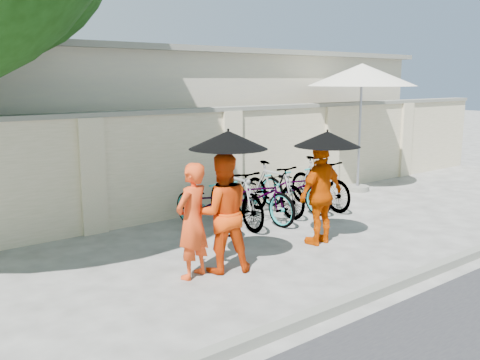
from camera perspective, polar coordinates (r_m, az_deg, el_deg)
ground at (r=7.64m, az=1.29°, el=-9.44°), size 80.00×80.00×0.00m
kerb at (r=6.50m, az=11.19°, el=-12.80°), size 40.00×0.16×0.12m
compound_wall at (r=10.48m, az=-5.71°, el=1.69°), size 20.00×0.30×2.00m
building_behind at (r=14.18m, az=-10.75°, el=6.33°), size 14.00×6.00×3.20m
monk_left at (r=7.13m, az=-5.12°, el=-4.36°), size 0.66×0.54×1.56m
monk_center at (r=7.33m, az=-1.92°, el=-3.53°), size 0.99×0.89×1.66m
parasol_center at (r=7.11m, az=-1.27°, el=4.31°), size 1.06×1.06×1.02m
monk_right at (r=8.66m, az=8.63°, el=-1.51°), size 0.98×0.47×1.63m
parasol_right at (r=8.48m, az=9.28°, el=4.36°), size 1.05×1.05×0.91m
patio_umbrella at (r=12.89m, az=12.87°, el=10.74°), size 2.74×2.74×2.99m
bike_0 at (r=9.46m, az=-3.58°, el=-2.60°), size 0.71×1.78×0.92m
bike_1 at (r=9.66m, az=-0.47°, el=-1.77°), size 0.70×1.86×1.09m
bike_2 at (r=10.01m, az=1.99°, el=-1.63°), size 0.77×1.91×0.99m
bike_3 at (r=10.50m, az=3.62°, el=-0.91°), size 0.49×1.74×1.04m
bike_4 at (r=10.86m, az=5.86°, el=-0.80°), size 0.87×1.89×0.95m
bike_5 at (r=11.12m, az=8.48°, el=-0.32°), size 0.60×1.78×1.06m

